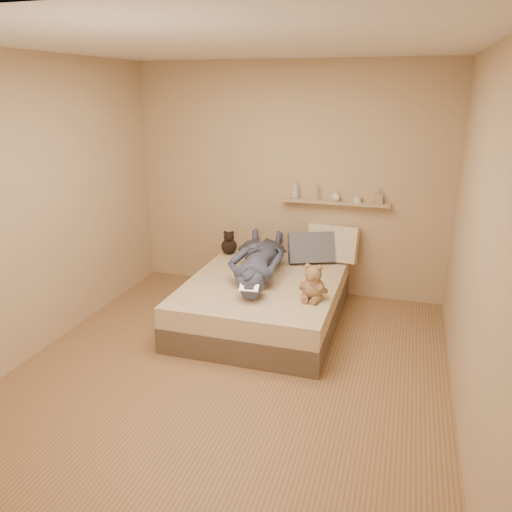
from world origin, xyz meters
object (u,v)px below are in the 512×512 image
(wall_shelf, at_px, (335,202))
(game_console, at_px, (249,288))
(teddy_bear, at_px, (313,285))
(dark_plush, at_px, (229,244))
(pillow_grey, at_px, (311,248))
(pillow_cream, at_px, (333,243))
(bed, at_px, (264,301))
(person, at_px, (258,258))

(wall_shelf, bearing_deg, game_console, -108.99)
(teddy_bear, bearing_deg, dark_plush, 139.21)
(pillow_grey, bearing_deg, pillow_cream, 32.59)
(bed, relative_size, pillow_grey, 3.80)
(teddy_bear, distance_m, wall_shelf, 1.34)
(teddy_bear, height_order, person, person)
(teddy_bear, xyz_separation_m, wall_shelf, (-0.01, 1.23, 0.51))
(dark_plush, xyz_separation_m, wall_shelf, (1.18, 0.21, 0.53))
(bed, distance_m, pillow_grey, 0.87)
(teddy_bear, bearing_deg, bed, 149.78)
(bed, xyz_separation_m, pillow_cream, (0.56, 0.83, 0.43))
(teddy_bear, relative_size, dark_plush, 1.22)
(pillow_cream, bearing_deg, game_console, -110.36)
(game_console, xyz_separation_m, dark_plush, (-0.66, 1.30, -0.03))
(person, bearing_deg, game_console, 91.02)
(bed, height_order, wall_shelf, wall_shelf)
(dark_plush, bearing_deg, bed, -48.02)
(game_console, relative_size, teddy_bear, 0.52)
(bed, xyz_separation_m, person, (-0.11, 0.14, 0.41))
(teddy_bear, height_order, wall_shelf, wall_shelf)
(bed, xyz_separation_m, teddy_bear, (0.56, -0.33, 0.37))
(pillow_cream, height_order, wall_shelf, wall_shelf)
(game_console, bearing_deg, teddy_bear, 27.16)
(game_console, relative_size, pillow_cream, 0.33)
(teddy_bear, xyz_separation_m, pillow_cream, (0.00, 1.16, 0.06))
(bed, bearing_deg, person, 126.72)
(teddy_bear, distance_m, person, 0.82)
(person, bearing_deg, pillow_grey, -138.95)
(pillow_cream, bearing_deg, pillow_grey, -147.41)
(dark_plush, relative_size, pillow_grey, 0.57)
(person, xyz_separation_m, wall_shelf, (0.66, 0.77, 0.47))
(game_console, relative_size, wall_shelf, 0.15)
(game_console, relative_size, pillow_grey, 0.36)
(bed, bearing_deg, wall_shelf, 58.82)
(dark_plush, distance_m, pillow_grey, 0.97)
(dark_plush, distance_m, person, 0.77)
(dark_plush, bearing_deg, game_console, -62.94)
(pillow_grey, bearing_deg, game_console, -103.56)
(bed, relative_size, pillow_cream, 3.45)
(person, bearing_deg, pillow_cream, -143.77)
(teddy_bear, relative_size, pillow_cream, 0.63)
(teddy_bear, bearing_deg, person, 144.87)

